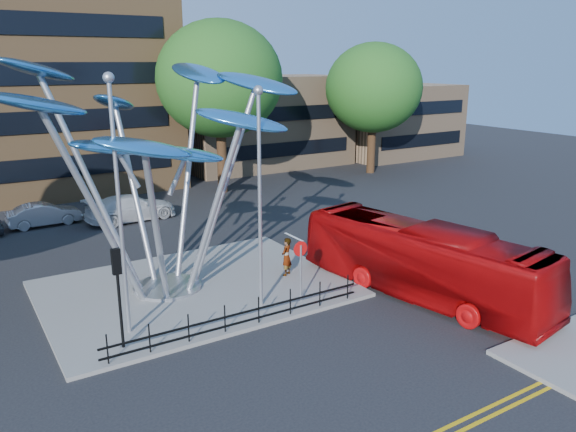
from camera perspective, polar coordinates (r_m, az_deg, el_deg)
ground at (r=19.56m, az=0.39°, el=-12.80°), size 120.00×120.00×0.00m
traffic_island at (r=23.96m, az=-9.46°, el=-7.30°), size 12.00×9.00×0.15m
low_building_near at (r=51.46m, az=-2.53°, el=9.58°), size 15.00×8.00×8.00m
low_building_far at (r=58.16m, az=10.74°, el=9.52°), size 12.00×8.00×7.00m
tree_right at (r=40.42m, az=-6.98°, el=13.62°), size 8.80×8.80×12.11m
tree_far at (r=48.12m, az=8.69°, el=12.73°), size 8.00×8.00×10.81m
leaf_sculpture at (r=22.52m, az=-13.44°, el=8.96°), size 12.72×9.54×9.51m
street_lamp_left at (r=19.05m, az=-16.94°, el=2.96°), size 0.36×0.36×8.80m
street_lamp_right at (r=20.49m, az=-2.92°, el=3.71°), size 0.36×0.36×8.30m
traffic_light_island at (r=18.77m, az=-16.93°, el=-5.98°), size 0.28×0.18×3.42m
no_entry_sign_island at (r=21.74m, az=1.29°, el=-4.57°), size 0.60×0.10×2.45m
pedestrian_railing_front at (r=20.18m, az=-4.68°, el=-10.15°), size 10.00×0.06×1.00m
red_bus at (r=23.25m, az=13.46°, el=-4.44°), size 4.35×11.14×3.03m
pedestrian at (r=24.61m, az=-0.15°, el=-4.14°), size 0.74×0.68×1.70m
parked_car_mid at (r=35.52m, az=-23.54°, el=0.15°), size 4.11×1.57×1.34m
parked_car_right at (r=34.87m, az=-15.66°, el=0.80°), size 5.54×2.70×1.55m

